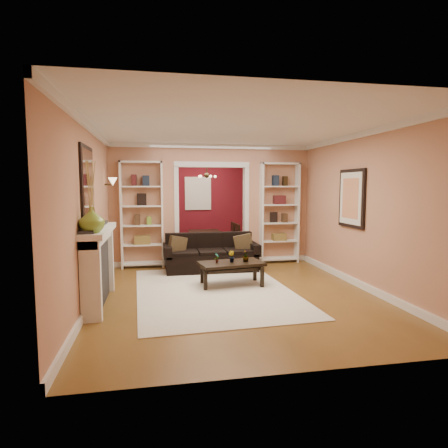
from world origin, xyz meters
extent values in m
plane|color=brown|center=(0.00, 0.00, 0.00)|extent=(8.00, 8.00, 0.00)
plane|color=white|center=(0.00, 0.00, 2.70)|extent=(8.00, 8.00, 0.00)
plane|color=tan|center=(0.00, 4.00, 1.35)|extent=(8.00, 0.00, 8.00)
plane|color=tan|center=(0.00, -4.00, 1.35)|extent=(8.00, 0.00, 8.00)
plane|color=tan|center=(-2.25, 0.00, 1.35)|extent=(0.00, 8.00, 8.00)
plane|color=tan|center=(2.25, 0.00, 1.35)|extent=(0.00, 8.00, 8.00)
cube|color=tan|center=(0.00, 1.20, 1.35)|extent=(4.50, 0.15, 2.70)
cube|color=maroon|center=(0.00, 3.97, 1.32)|extent=(4.44, 0.04, 2.64)
cube|color=#8CA5CC|center=(0.00, 3.93, 1.55)|extent=(0.78, 0.03, 0.98)
cube|color=silver|center=(-0.31, -1.08, 0.01)|extent=(2.72, 3.69, 0.01)
cube|color=black|center=(-0.13, 0.45, 0.38)|extent=(1.97, 0.85, 0.77)
cube|color=brown|center=(-0.83, 0.43, 0.56)|extent=(0.38, 0.27, 0.37)
cube|color=brown|center=(0.57, 0.43, 0.57)|extent=(0.39, 0.19, 0.38)
cube|color=black|center=(0.05, -0.80, 0.21)|extent=(1.20, 0.77, 0.42)
imported|color=#336626|center=(-0.21, -0.80, 0.51)|extent=(0.10, 0.11, 0.17)
imported|color=#336626|center=(0.05, -0.80, 0.52)|extent=(0.13, 0.14, 0.20)
imported|color=#336626|center=(0.31, -0.80, 0.53)|extent=(0.16, 0.16, 0.22)
cube|color=white|center=(-1.55, 1.03, 1.15)|extent=(0.90, 0.30, 2.30)
cube|color=white|center=(1.55, 1.03, 1.15)|extent=(0.90, 0.30, 2.30)
cube|color=white|center=(-2.09, -1.50, 0.58)|extent=(0.32, 1.70, 1.16)
imported|color=olive|center=(-2.09, -2.11, 1.33)|extent=(0.38, 0.38, 0.34)
cube|color=silver|center=(-2.23, -1.50, 1.80)|extent=(0.03, 0.95, 1.10)
cube|color=#FFE0A5|center=(-2.15, 0.55, 1.83)|extent=(0.18, 0.18, 0.22)
cube|color=black|center=(2.21, -1.00, 1.55)|extent=(0.04, 0.85, 1.05)
imported|color=black|center=(0.08, 2.60, 0.27)|extent=(1.53, 0.86, 0.54)
cube|color=black|center=(-0.47, 2.30, 0.46)|extent=(0.58, 0.58, 0.93)
cube|color=black|center=(0.63, 2.30, 0.40)|extent=(0.45, 0.45, 0.80)
cube|color=black|center=(-0.47, 2.90, 0.44)|extent=(0.54, 0.54, 0.88)
cube|color=black|center=(0.63, 2.90, 0.40)|extent=(0.46, 0.46, 0.80)
cube|color=#352A18|center=(0.00, 2.70, 2.02)|extent=(0.50, 0.50, 0.30)
camera|label=1|loc=(-1.27, -7.21, 1.77)|focal=30.00mm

